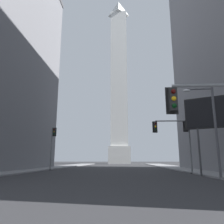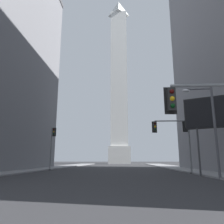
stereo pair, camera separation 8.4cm
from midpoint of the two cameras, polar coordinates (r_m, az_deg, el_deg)
sidewalk_left at (r=34.05m, az=-20.99°, el=-13.96°), size 5.00×102.35×0.15m
sidewalk_right at (r=32.68m, az=21.36°, el=-14.03°), size 5.00×102.35×0.15m
obelisk at (r=91.79m, az=1.90°, el=8.46°), size 8.32×8.32×71.50m
traffic_light_mid_right at (r=25.99m, az=16.62°, el=-5.15°), size 4.29×0.52×5.97m
traffic_light_mid_left at (r=34.29m, az=-15.24°, el=-7.48°), size 0.76×0.52×6.34m
street_lamp at (r=19.44m, az=24.21°, el=-2.08°), size 2.50×0.36×7.44m
billboard_sign at (r=22.96m, az=26.62°, el=-0.22°), size 6.03×2.88×7.50m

